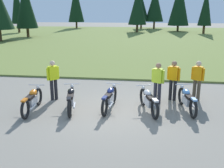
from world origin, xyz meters
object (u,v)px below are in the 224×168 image
at_px(motorcycle_orange, 32,100).
at_px(motorcycle_silver, 149,100).
at_px(rider_near_row_end, 173,78).
at_px(motorcycle_black, 71,99).
at_px(motorcycle_navy, 110,98).
at_px(rider_with_back_turned, 158,81).
at_px(rider_checking_bike, 53,78).
at_px(rider_in_hivis_vest, 198,78).
at_px(motorcycle_sky_blue, 187,100).

relative_size(motorcycle_orange, motorcycle_silver, 1.04).
bearing_deg(motorcycle_silver, rider_near_row_end, 55.69).
height_order(motorcycle_orange, motorcycle_black, same).
xyz_separation_m(motorcycle_navy, rider_with_back_turned, (1.81, 0.87, 0.51)).
relative_size(motorcycle_navy, rider_checking_bike, 1.26).
distance_m(motorcycle_navy, rider_in_hivis_vest, 3.78).
relative_size(rider_near_row_end, rider_in_hivis_vest, 1.00).
relative_size(rider_checking_bike, rider_with_back_turned, 1.00).
height_order(motorcycle_black, motorcycle_sky_blue, same).
relative_size(motorcycle_silver, rider_checking_bike, 1.22).
distance_m(rider_checking_bike, rider_near_row_end, 4.96).
bearing_deg(motorcycle_silver, motorcycle_orange, -172.91).
relative_size(motorcycle_orange, rider_near_row_end, 1.26).
bearing_deg(rider_near_row_end, motorcycle_sky_blue, -69.86).
xyz_separation_m(motorcycle_sky_blue, rider_checking_bike, (-5.36, 0.57, 0.51)).
xyz_separation_m(motorcycle_silver, rider_near_row_end, (0.99, 1.46, 0.51)).
relative_size(motorcycle_sky_blue, rider_with_back_turned, 1.25).
bearing_deg(motorcycle_navy, motorcycle_sky_blue, 4.17).
relative_size(motorcycle_black, rider_checking_bike, 1.24).
bearing_deg(rider_in_hivis_vest, motorcycle_silver, -141.61).
relative_size(motorcycle_sky_blue, rider_near_row_end, 1.25).
bearing_deg(motorcycle_black, motorcycle_orange, -166.91).
bearing_deg(rider_checking_bike, motorcycle_navy, -17.60).
xyz_separation_m(motorcycle_sky_blue, rider_with_back_turned, (-1.08, 0.65, 0.51)).
xyz_separation_m(rider_checking_bike, rider_near_row_end, (4.93, 0.60, 0.00)).
bearing_deg(rider_near_row_end, motorcycle_navy, -150.71).
bearing_deg(motorcycle_black, motorcycle_silver, 4.16).
distance_m(motorcycle_black, rider_in_hivis_vest, 5.21).
height_order(motorcycle_silver, rider_with_back_turned, rider_with_back_turned).
relative_size(motorcycle_sky_blue, rider_checking_bike, 1.25).
xyz_separation_m(motorcycle_silver, rider_checking_bike, (-3.93, 0.86, 0.51)).
bearing_deg(motorcycle_silver, motorcycle_navy, 176.97).
distance_m(motorcycle_orange, rider_near_row_end, 5.66).
relative_size(motorcycle_silver, rider_with_back_turned, 1.22).
bearing_deg(motorcycle_sky_blue, rider_checking_bike, 173.90).
distance_m(motorcycle_sky_blue, rider_checking_bike, 5.41).
distance_m(motorcycle_orange, rider_checking_bike, 1.52).
xyz_separation_m(rider_near_row_end, rider_with_back_turned, (-0.65, -0.51, 0.00)).
bearing_deg(motorcycle_navy, rider_in_hivis_vest, 23.38).
xyz_separation_m(motorcycle_navy, motorcycle_sky_blue, (2.89, 0.21, 0.00)).
relative_size(motorcycle_orange, rider_checking_bike, 1.26).
xyz_separation_m(rider_checking_bike, rider_with_back_turned, (4.28, 0.08, 0.00)).
bearing_deg(motorcycle_sky_blue, rider_in_hivis_vest, 66.62).
bearing_deg(rider_in_hivis_vest, motorcycle_orange, -161.45).
bearing_deg(rider_near_row_end, rider_checking_bike, -173.09).
relative_size(motorcycle_orange, motorcycle_sky_blue, 1.01).
relative_size(rider_in_hivis_vest, rider_with_back_turned, 1.00).
distance_m(motorcycle_navy, rider_checking_bike, 2.64).
bearing_deg(rider_checking_bike, motorcycle_orange, -103.78).
height_order(motorcycle_orange, rider_in_hivis_vest, rider_in_hivis_vest).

